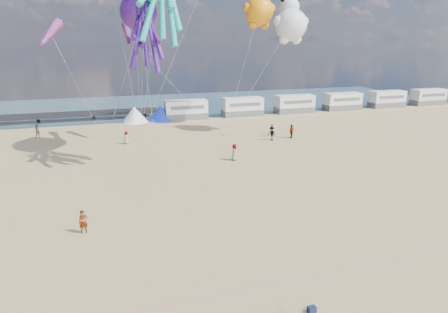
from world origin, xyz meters
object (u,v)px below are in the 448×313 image
standing_person (83,222)px  sandbag_e (141,137)px  motorhome_5 (428,97)px  beachgoer_5 (271,130)px  motorhome_4 (387,99)px  motorhome_2 (295,104)px  kite_octopus_purple (138,12)px  beachgoer_0 (234,152)px  sandbag_b (155,142)px  motorhome_1 (243,107)px  tent_blue (161,113)px  kite_teddy_orange (259,11)px  beachgoer_1 (38,132)px  motorhome_3 (343,101)px  windsock_mid (128,35)px  cooler_navy (312,310)px  sandbag_a (106,144)px  sandbag_c (224,135)px  beachgoer_6 (127,138)px  sandbag_d (212,129)px  windsock_right (142,46)px  windsock_left (50,33)px  motorhome_0 (186,110)px  beachgoer_3 (292,131)px  tent_white (134,114)px

standing_person → sandbag_e: bearing=62.4°
motorhome_5 → beachgoer_5: (-39.25, -14.45, -0.75)m
motorhome_4 → motorhome_2: bearing=180.0°
kite_octopus_purple → beachgoer_0: bearing=-41.5°
sandbag_b → motorhome_1: bearing=40.2°
tent_blue → kite_teddy_orange: 21.05m
motorhome_1 → sandbag_b: bearing=-139.8°
motorhome_1 → beachgoer_5: (-1.25, -14.45, -0.75)m
motorhome_1 → beachgoer_1: size_ratio=3.77×
motorhome_3 → windsock_mid: bearing=-161.4°
cooler_navy → standing_person: 15.45m
motorhome_4 → sandbag_a: 52.32m
motorhome_2 → sandbag_c: motorhome_2 is taller
beachgoer_0 → beachgoer_5: size_ratio=1.18×
tent_blue → beachgoer_6: bearing=-115.2°
beachgoer_0 → sandbag_d: size_ratio=3.53×
motorhome_2 → windsock_right: windsock_right is taller
beachgoer_6 → windsock_left: bearing=-33.6°
beachgoer_1 → windsock_right: (13.20, -5.23, 10.51)m
windsock_left → windsock_mid: bearing=17.1°
motorhome_3 → sandbag_e: (-36.68, -10.51, -1.39)m
motorhome_0 → beachgoer_0: bearing=-90.0°
beachgoer_0 → beachgoer_3: size_ratio=0.99×
beachgoer_5 → kite_octopus_purple: 22.01m
tent_blue → sandbag_a: bearing=-123.6°
beachgoer_5 → beachgoer_6: (-18.46, 1.25, 0.03)m
standing_person → motorhome_0: bearing=54.6°
beachgoer_5 → sandbag_d: bearing=-95.4°
motorhome_4 → tent_blue: size_ratio=1.65×
motorhome_0 → motorhome_5: 47.50m
beachgoer_6 → sandbag_d: size_ratio=3.13×
beachgoer_5 → windsock_mid: windsock_mid is taller
motorhome_4 → motorhome_0: bearing=180.0°
beachgoer_0 → sandbag_e: (-8.17, 12.97, -0.77)m
motorhome_0 → motorhome_2: size_ratio=1.00×
kite_teddy_orange → tent_blue: bearing=129.0°
tent_white → beachgoer_1: tent_white is taller
tent_white → beachgoer_5: 21.75m
windsock_left → tent_blue: bearing=57.7°
motorhome_3 → tent_blue: bearing=180.0°
sandbag_c → windsock_mid: (-11.51, -0.01, 12.57)m
motorhome_5 → windsock_right: bearing=-167.7°
sandbag_a → kite_octopus_purple: bearing=-46.0°
beachgoer_1 → sandbag_d: 22.65m
beachgoer_0 → kite_teddy_orange: bearing=-10.4°
windsock_right → sandbag_c: bearing=-20.2°
motorhome_3 → motorhome_5: (19.00, 0.00, 0.00)m
cooler_navy → sandbag_e: (-3.70, 36.97, -0.04)m
sandbag_b → sandbag_e: bearing=111.4°
motorhome_3 → windsock_right: size_ratio=1.45×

